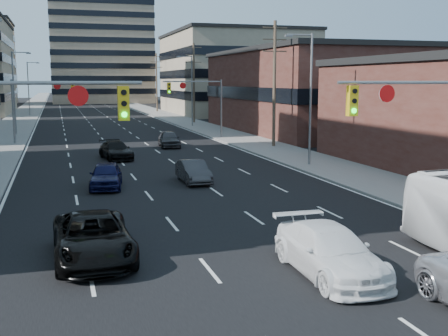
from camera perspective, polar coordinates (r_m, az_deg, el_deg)
The scene contains 23 objects.
road_surface at distance 140.47m, azimuth -14.15°, elevation 6.19°, with size 18.00×300.00×0.02m, color black.
sidewalk_left at distance 140.44m, azimuth -18.87°, elevation 6.01°, with size 5.00×300.00×0.15m, color slate.
sidewalk_right at distance 141.44m, azimuth -9.47°, elevation 6.38°, with size 5.00×300.00×0.15m, color slate.
storefront_right_mid at distance 67.36m, azimuth 10.10°, elevation 7.55°, with size 20.00×30.00×9.00m, color #472119.
office_right_far at distance 103.05m, azimuth 1.02°, elevation 9.47°, with size 22.00×28.00×14.00m, color gray.
bg_block_right at distance 145.32m, azimuth -1.39°, elevation 8.89°, with size 22.00×22.00×12.00m, color gray.
signal_near_left at distance 18.32m, azimuth -20.60°, elevation 3.47°, with size 6.59×0.33×6.00m.
signal_near_right at distance 22.80m, azimuth 20.21°, elevation 4.44°, with size 6.59×0.33×6.00m.
signal_far_left at distance 55.26m, azimuth -18.29°, elevation 6.78°, with size 6.09×0.33×6.00m.
signal_far_right at distance 56.94m, azimuth -2.53°, elevation 7.26°, with size 6.09×0.33×6.00m.
utility_pole_block at distance 49.73m, azimuth 5.14°, elevation 8.71°, with size 2.20×0.28×11.00m.
utility_pole_midblock at distance 78.40m, azimuth -3.08°, elevation 8.77°, with size 2.20×0.28×11.00m.
utility_pole_distant at distance 107.79m, azimuth -6.87°, elevation 8.73°, with size 2.20×0.28×11.00m.
streetlight_left_mid at distance 65.35m, azimuth -20.44°, elevation 7.58°, with size 2.03×0.22×9.00m.
streetlight_left_far at distance 100.31m, azimuth -19.17°, elevation 7.90°, with size 2.03×0.22×9.00m.
streetlight_right_near at distance 38.90m, azimuth 8.59°, elevation 7.55°, with size 2.03×0.22×9.00m.
streetlight_right_far at distance 72.14m, azimuth -3.40°, elevation 8.18°, with size 2.03×0.22×9.00m.
black_pickup at distance 19.11m, azimuth -13.18°, elevation -6.90°, with size 2.49×5.40×1.50m, color black.
white_van at distance 17.51m, azimuth 10.67°, elevation -8.32°, with size 2.08×5.11×1.48m, color white.
sedan_blue at distance 31.60m, azimuth -11.90°, elevation -0.72°, with size 1.69×4.19×1.43m, color black.
sedan_grey_center at distance 32.61m, azimuth -3.13°, elevation -0.37°, with size 1.37×3.92×1.29m, color #303032.
sedan_black_far at distance 43.08m, azimuth -10.93°, elevation 1.77°, with size 1.90×4.68×1.36m, color black.
sedan_grey_right at distance 50.36m, azimuth -5.61°, elevation 2.95°, with size 1.72×4.28×1.46m, color #38373A.
Camera 1 is at (-6.17, -10.22, 5.86)m, focal length 45.00 mm.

